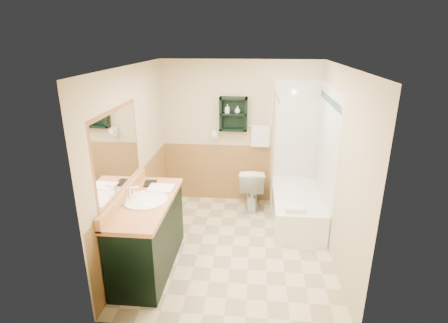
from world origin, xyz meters
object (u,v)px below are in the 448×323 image
vanity (148,235)px  toilet (252,188)px  soap_bottle_a (227,111)px  vanity_book (144,177)px  wall_shelf (233,114)px  bathtub (296,207)px  soap_bottle_b (237,110)px  hair_dryer (215,134)px

vanity → toilet: 2.14m
soap_bottle_a → vanity_book: bearing=-123.0°
wall_shelf → vanity_book: 1.90m
wall_shelf → toilet: size_ratio=0.75×
bathtub → soap_bottle_a: size_ratio=10.69×
wall_shelf → soap_bottle_b: size_ratio=4.76×
toilet → soap_bottle_b: bearing=-38.4°
toilet → soap_bottle_a: bearing=-26.3°
soap_bottle_b → bathtub: bearing=-32.7°
vanity → bathtub: 2.35m
bathtub → soap_bottle_a: bearing=151.2°
vanity → bathtub: vanity is taller
wall_shelf → soap_bottle_a: (-0.10, -0.01, 0.05)m
wall_shelf → soap_bottle_a: wall_shelf is taller
vanity → toilet: bearing=55.1°
vanity_book → soap_bottle_b: 1.95m
toilet → soap_bottle_b: soap_bottle_b is taller
soap_bottle_a → soap_bottle_b: soap_bottle_b is taller
toilet → soap_bottle_b: 1.29m
hair_dryer → soap_bottle_a: size_ratio=1.71×
bathtub → vanity_book: 2.39m
soap_bottle_a → wall_shelf: bearing=2.9°
wall_shelf → hair_dryer: (-0.30, 0.02, -0.35)m
wall_shelf → soap_bottle_b: wall_shelf is taller
bathtub → vanity: bearing=-145.1°
vanity → soap_bottle_a: size_ratio=10.26×
hair_dryer → bathtub: 1.76m
hair_dryer → bathtub: bearing=-26.0°
soap_bottle_a → soap_bottle_b: bearing=0.0°
bathtub → vanity_book: vanity_book is taller
wall_shelf → vanity_book: (-1.06, -1.49, -0.53)m
soap_bottle_b → wall_shelf: bearing=175.6°
hair_dryer → vanity: 2.20m
hair_dryer → bathtub: hair_dryer is taller
hair_dryer → bathtub: size_ratio=0.16×
bathtub → soap_bottle_b: bearing=147.3°
hair_dryer → soap_bottle_a: (0.20, -0.03, 0.40)m
bathtub → toilet: bearing=149.4°
vanity_book → soap_bottle_a: 1.86m
toilet → bathtub: bearing=148.9°
bathtub → vanity_book: size_ratio=7.00×
bathtub → toilet: toilet is taller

